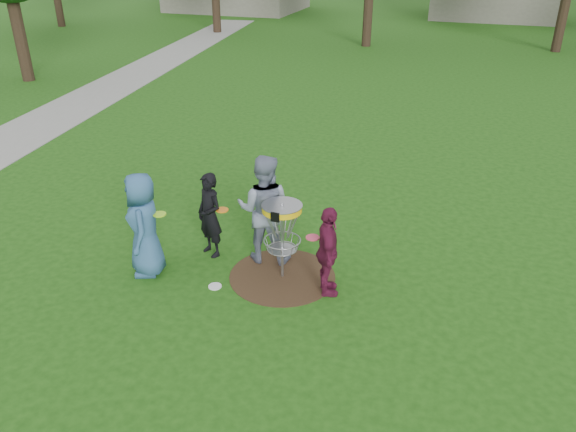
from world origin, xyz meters
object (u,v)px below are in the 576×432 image
(player_black, at_px, (210,215))
(player_maroon, at_px, (328,252))
(disc_golf_basket, at_px, (282,223))
(player_grey, at_px, (264,209))
(player_blue, at_px, (144,225))

(player_black, distance_m, player_maroon, 2.34)
(player_black, relative_size, disc_golf_basket, 1.12)
(player_black, height_order, disc_golf_basket, player_black)
(player_grey, height_order, disc_golf_basket, player_grey)
(player_blue, distance_m, player_grey, 2.01)
(player_maroon, bearing_deg, disc_golf_basket, 55.49)
(disc_golf_basket, bearing_deg, player_blue, -165.25)
(player_grey, xyz_separation_m, disc_golf_basket, (0.49, -0.47, 0.04))
(player_blue, height_order, player_black, player_blue)
(player_black, relative_size, player_grey, 0.80)
(player_maroon, relative_size, disc_golf_basket, 1.10)
(player_black, distance_m, disc_golf_basket, 1.50)
(player_grey, distance_m, disc_golf_basket, 0.68)
(player_blue, height_order, player_maroon, player_blue)
(player_black, height_order, player_grey, player_grey)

